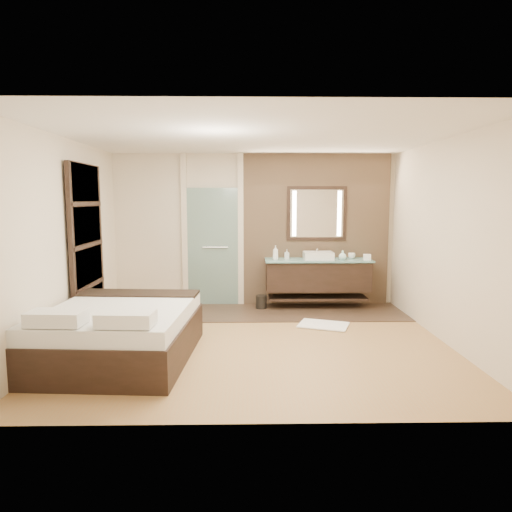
{
  "coord_description": "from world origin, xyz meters",
  "views": [
    {
      "loc": [
        -0.13,
        -5.93,
        1.91
      ],
      "look_at": [
        -0.01,
        0.6,
        1.09
      ],
      "focal_mm": 32.0,
      "sensor_mm": 36.0,
      "label": 1
    }
  ],
  "objects_px": {
    "mirror_unit": "(317,214)",
    "waste_bin": "(261,302)",
    "vanity": "(318,275)",
    "bed": "(120,332)"
  },
  "relations": [
    {
      "from": "mirror_unit",
      "to": "waste_bin",
      "type": "distance_m",
      "value": 1.85
    },
    {
      "from": "mirror_unit",
      "to": "waste_bin",
      "type": "height_order",
      "value": "mirror_unit"
    },
    {
      "from": "mirror_unit",
      "to": "vanity",
      "type": "bearing_deg",
      "value": -90.0
    },
    {
      "from": "mirror_unit",
      "to": "bed",
      "type": "distance_m",
      "value": 4.13
    },
    {
      "from": "vanity",
      "to": "mirror_unit",
      "type": "xyz_separation_m",
      "value": [
        0.0,
        0.24,
        1.07
      ]
    },
    {
      "from": "waste_bin",
      "to": "vanity",
      "type": "bearing_deg",
      "value": 3.92
    },
    {
      "from": "vanity",
      "to": "mirror_unit",
      "type": "distance_m",
      "value": 1.1
    },
    {
      "from": "vanity",
      "to": "waste_bin",
      "type": "relative_size",
      "value": 7.76
    },
    {
      "from": "vanity",
      "to": "mirror_unit",
      "type": "relative_size",
      "value": 1.75
    },
    {
      "from": "vanity",
      "to": "mirror_unit",
      "type": "bearing_deg",
      "value": 90.0
    }
  ]
}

